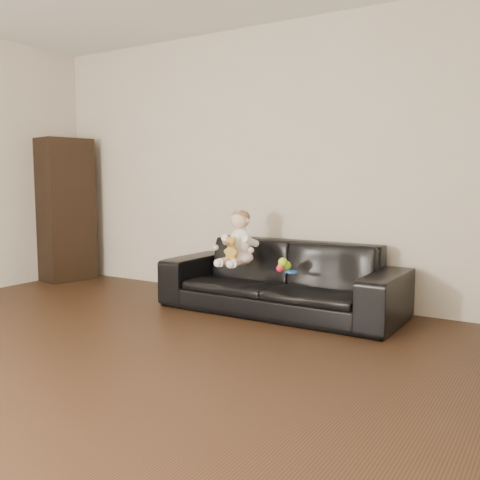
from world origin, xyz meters
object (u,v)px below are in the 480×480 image
Objects in this scene: baby at (239,241)px; toy_blue_disc at (291,272)px; toy_green at (285,266)px; sofa at (280,278)px; toy_rattle at (280,269)px; teddy_bear at (231,249)px; cabinet at (66,210)px.

toy_blue_disc is (0.56, -0.11, -0.21)m from baby.
toy_green is at bearing -16.45° from baby.
toy_green is 0.10m from toy_blue_disc.
sofa is 16.71× the size of toy_green.
toy_rattle is 0.62× the size of toy_blue_disc.
teddy_bear is 0.57m from toy_blue_disc.
toy_green is 1.26× the size of toy_blue_disc.
teddy_bear is (0.01, -0.15, -0.05)m from baby.
cabinet reaches higher than toy_blue_disc.
sofa is at bearing 116.40° from toy_rattle.
teddy_bear is (2.48, -0.36, -0.24)m from cabinet.
cabinet reaches higher than teddy_bear.
sofa is at bearing 9.03° from baby.
baby is (2.47, -0.21, -0.19)m from cabinet.
toy_blue_disc is at bearing -6.17° from teddy_bear.
toy_rattle is at bearing -89.67° from toy_green.
toy_green is at bearing 90.33° from toy_rattle.
toy_blue_disc is at bearing 5.64° from cabinet.
baby is 0.51m from toy_green.
teddy_bear is at bearing -141.81° from sofa.
teddy_bear reaches higher than toy_rattle.
sofa is 2.86m from cabinet.
cabinet reaches higher than toy_rattle.
toy_rattle is (0.00, -0.09, -0.01)m from toy_green.
toy_green is at bearing 6.37° from cabinet.
toy_rattle is at bearing -154.29° from toy_blue_disc.
teddy_bear reaches higher than sofa.
toy_green is (2.94, -0.28, -0.36)m from cabinet.
baby reaches higher than toy_blue_disc.
cabinet reaches higher than sofa.
teddy_bear is 3.35× the size of toy_rattle.
cabinet is 2.48m from baby.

